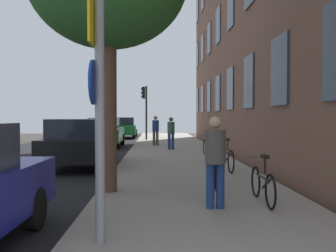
{
  "coord_description": "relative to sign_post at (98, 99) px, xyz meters",
  "views": [
    {
      "loc": [
        0.25,
        -1.16,
        1.72
      ],
      "look_at": [
        0.64,
        10.81,
        1.4
      ],
      "focal_mm": 39.53,
      "sensor_mm": 36.0,
      "label": 1
    }
  ],
  "objects": [
    {
      "name": "car_3",
      "position": [
        -1.76,
        24.44,
        -1.1
      ],
      "size": [
        2.02,
        4.15,
        1.62
      ],
      "color": "#19662D",
      "rests_on": "road_asphalt"
    },
    {
      "name": "bicycle_2",
      "position": [
        2.8,
        6.09,
        -1.44
      ],
      "size": [
        0.42,
        1.72,
        0.96
      ],
      "color": "black",
      "rests_on": "sidewalk"
    },
    {
      "name": "car_1",
      "position": [
        -1.89,
        7.77,
        -1.1
      ],
      "size": [
        2.02,
        4.1,
        1.62
      ],
      "color": "black",
      "rests_on": "road_asphalt"
    },
    {
      "name": "traffic_light",
      "position": [
        -0.02,
        20.57,
        0.69
      ],
      "size": [
        0.43,
        0.24,
        3.66
      ],
      "color": "black",
      "rests_on": "sidewalk"
    },
    {
      "name": "car_2",
      "position": [
        -2.1,
        16.1,
        -1.1
      ],
      "size": [
        1.92,
        4.38,
        1.62
      ],
      "color": "#19662D",
      "rests_on": "road_asphalt"
    },
    {
      "name": "bicycle_1",
      "position": [
        2.14,
        3.66,
        -1.44
      ],
      "size": [
        0.54,
        1.7,
        0.98
      ],
      "color": "black",
      "rests_on": "sidewalk"
    },
    {
      "name": "pedestrian_1",
      "position": [
        1.46,
        13.13,
        -0.93
      ],
      "size": [
        0.39,
        0.39,
        1.56
      ],
      "color": "navy",
      "rests_on": "sidewalk"
    },
    {
      "name": "bicycle_0",
      "position": [
        2.7,
        2.04,
        -1.47
      ],
      "size": [
        0.42,
        1.62,
        0.91
      ],
      "color": "black",
      "rests_on": "sidewalk"
    },
    {
      "name": "pedestrian_2",
      "position": [
        0.72,
        15.64,
        -0.89
      ],
      "size": [
        0.44,
        0.44,
        1.62
      ],
      "color": "#4C4742",
      "rests_on": "sidewalk"
    },
    {
      "name": "ground_plane",
      "position": [
        -1.92,
        11.49,
        -1.94
      ],
      "size": [
        41.8,
        41.8,
        0.0
      ],
      "primitive_type": "plane",
      "color": "#332D28"
    },
    {
      "name": "road_asphalt",
      "position": [
        -4.02,
        11.49,
        -1.93
      ],
      "size": [
        7.0,
        38.0,
        0.01
      ],
      "primitive_type": "cube",
      "color": "black",
      "rests_on": "ground"
    },
    {
      "name": "sidewalk",
      "position": [
        1.58,
        11.49,
        -1.88
      ],
      "size": [
        4.2,
        38.0,
        0.12
      ],
      "primitive_type": "cube",
      "color": "gray",
      "rests_on": "ground"
    },
    {
      "name": "bicycle_3",
      "position": [
        2.82,
        10.18,
        -1.46
      ],
      "size": [
        0.42,
        1.59,
        0.93
      ],
      "color": "black",
      "rests_on": "sidewalk"
    },
    {
      "name": "pedestrian_0",
      "position": [
        1.76,
        1.69,
        -0.9
      ],
      "size": [
        0.49,
        0.49,
        1.6
      ],
      "color": "navy",
      "rests_on": "sidewalk"
    },
    {
      "name": "sign_post",
      "position": [
        0.0,
        0.0,
        0.0
      ],
      "size": [
        0.16,
        0.6,
        3.08
      ],
      "color": "gray",
      "rests_on": "sidewalk"
    }
  ]
}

